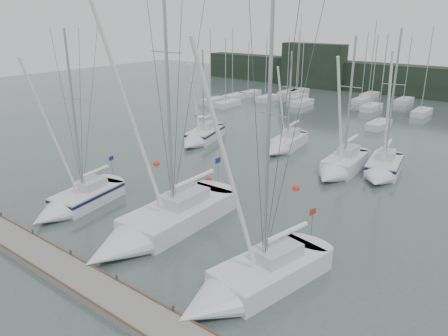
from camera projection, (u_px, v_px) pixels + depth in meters
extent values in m
plane|color=#485753|center=(149.00, 244.00, 26.52)|extent=(160.00, 160.00, 0.00)
cube|color=slate|center=(78.00, 278.00, 22.74)|extent=(24.00, 2.00, 0.40)
cube|color=black|center=(428.00, 82.00, 71.72)|extent=(90.00, 4.00, 5.00)
cube|color=black|center=(313.00, 66.00, 81.33)|extent=(12.00, 3.00, 8.00)
cube|color=silver|center=(250.00, 94.00, 73.87)|extent=(1.80, 4.50, 0.90)
cylinder|color=#A4A8AC|center=(248.00, 67.00, 71.99)|extent=(0.12, 0.12, 8.16)
cube|color=silver|center=(288.00, 93.00, 74.45)|extent=(1.80, 4.50, 0.90)
cylinder|color=#A4A8AC|center=(288.00, 64.00, 72.44)|extent=(0.12, 0.12, 8.91)
cube|color=silver|center=(379.00, 125.00, 53.18)|extent=(1.80, 4.50, 0.90)
cylinder|color=#A4A8AC|center=(383.00, 79.00, 50.94)|extent=(0.12, 0.12, 10.31)
cube|color=silver|center=(369.00, 96.00, 72.22)|extent=(1.80, 4.50, 0.90)
cylinder|color=#A4A8AC|center=(373.00, 58.00, 69.78)|extent=(0.12, 0.12, 11.46)
cube|color=silver|center=(302.00, 103.00, 66.15)|extent=(1.80, 4.50, 0.90)
cylinder|color=#A4A8AC|center=(302.00, 71.00, 64.15)|extent=(0.12, 0.12, 8.85)
cube|color=silver|center=(422.00, 113.00, 59.80)|extent=(1.80, 4.50, 0.90)
cylinder|color=#A4A8AC|center=(427.00, 69.00, 57.46)|extent=(0.12, 0.12, 10.92)
cube|color=silver|center=(213.00, 101.00, 67.66)|extent=(1.80, 4.50, 0.90)
cylinder|color=#A4A8AC|center=(210.00, 65.00, 65.42)|extent=(0.12, 0.12, 10.26)
cube|color=silver|center=(228.00, 104.00, 65.50)|extent=(1.80, 4.50, 0.90)
cylinder|color=#A4A8AC|center=(226.00, 70.00, 63.45)|extent=(0.12, 0.12, 9.14)
cube|color=silver|center=(299.00, 92.00, 75.51)|extent=(1.80, 4.50, 0.90)
cylinder|color=#A4A8AC|center=(299.00, 53.00, 72.92)|extent=(0.12, 0.12, 12.37)
cube|color=silver|center=(371.00, 108.00, 62.97)|extent=(1.80, 4.50, 0.90)
cylinder|color=#A4A8AC|center=(374.00, 71.00, 60.82)|extent=(0.12, 0.12, 9.70)
cube|color=silver|center=(234.00, 97.00, 71.15)|extent=(1.80, 4.50, 0.90)
cylinder|color=#A4A8AC|center=(233.00, 62.00, 68.92)|extent=(0.12, 0.12, 10.22)
cube|color=silver|center=(404.00, 101.00, 67.52)|extent=(1.80, 4.50, 0.90)
cylinder|color=#A4A8AC|center=(408.00, 68.00, 65.46)|extent=(0.12, 0.12, 9.20)
cube|color=silver|center=(267.00, 98.00, 69.81)|extent=(1.80, 4.50, 0.90)
cylinder|color=#A4A8AC|center=(266.00, 68.00, 67.82)|extent=(0.12, 0.12, 8.74)
cube|color=silver|center=(297.00, 98.00, 70.27)|extent=(1.80, 4.50, 0.90)
cylinder|color=#A4A8AC|center=(298.00, 64.00, 68.10)|extent=(0.12, 0.12, 9.83)
cube|color=silver|center=(362.00, 100.00, 68.18)|extent=(1.80, 4.50, 0.90)
cylinder|color=#A4A8AC|center=(365.00, 66.00, 66.03)|extent=(0.12, 0.12, 9.76)
cube|color=silver|center=(88.00, 198.00, 32.07)|extent=(3.41, 5.58, 1.33)
cone|color=silver|center=(47.00, 218.00, 28.98)|extent=(2.91, 2.63, 2.58)
cube|color=#BABABF|center=(91.00, 184.00, 32.11)|extent=(1.74, 2.30, 0.62)
cylinder|color=#A4A8AC|center=(74.00, 115.00, 29.65)|extent=(0.16, 0.16, 11.27)
cylinder|color=white|center=(96.00, 171.00, 32.34)|extent=(0.67, 2.56, 0.25)
cube|color=#0F1737|center=(87.00, 192.00, 31.92)|extent=(3.43, 5.60, 0.22)
cube|color=navy|center=(111.00, 158.00, 33.62)|extent=(0.10, 0.48, 0.32)
cube|color=silver|center=(179.00, 216.00, 29.00)|extent=(3.66, 8.15, 1.63)
cone|color=silver|center=(111.00, 252.00, 24.64)|extent=(3.55, 3.54, 3.47)
cube|color=#BABABF|center=(184.00, 197.00, 29.01)|extent=(1.98, 3.27, 0.76)
cylinder|color=#A4A8AC|center=(167.00, 81.00, 25.55)|extent=(0.20, 0.20, 16.37)
cylinder|color=white|center=(194.00, 179.00, 29.49)|extent=(0.40, 3.95, 0.30)
cube|color=navy|center=(218.00, 160.00, 31.28)|extent=(0.03, 0.59, 0.39)
cube|color=silver|center=(269.00, 273.00, 22.70)|extent=(4.13, 6.67, 1.48)
cone|color=silver|center=(202.00, 309.00, 19.98)|extent=(3.43, 3.19, 2.96)
cube|color=#BABABF|center=(277.00, 252.00, 22.64)|extent=(2.09, 2.76, 0.69)
cylinder|color=#A4A8AC|center=(268.00, 141.00, 20.00)|extent=(0.18, 0.18, 12.99)
cylinder|color=white|center=(287.00, 232.00, 22.80)|extent=(0.87, 3.03, 0.28)
cube|color=#A03015|center=(313.00, 212.00, 23.88)|extent=(0.13, 0.53, 0.36)
cube|color=silver|center=(205.00, 135.00, 48.30)|extent=(3.91, 5.99, 1.48)
cone|color=silver|center=(190.00, 145.00, 44.85)|extent=(3.03, 2.96, 2.47)
cube|color=#BABABF|center=(207.00, 125.00, 48.37)|extent=(1.92, 2.50, 0.69)
cylinder|color=#A4A8AC|center=(203.00, 91.00, 46.28)|extent=(0.18, 0.18, 8.52)
cylinder|color=white|center=(209.00, 116.00, 48.60)|extent=(1.01, 2.67, 0.28)
cube|color=#0F1737|center=(205.00, 131.00, 48.13)|extent=(3.93, 6.02, 0.25)
cube|color=silver|center=(289.00, 143.00, 45.69)|extent=(2.99, 5.55, 1.39)
cone|color=silver|center=(274.00, 152.00, 42.62)|extent=(2.60, 2.55, 2.32)
cube|color=#BABABF|center=(291.00, 132.00, 45.72)|extent=(1.54, 2.27, 0.65)
cylinder|color=#A4A8AC|center=(290.00, 96.00, 43.70)|extent=(0.17, 0.17, 8.62)
cylinder|color=white|center=(294.00, 123.00, 45.93)|extent=(0.60, 2.60, 0.26)
cube|color=silver|center=(345.00, 165.00, 38.92)|extent=(2.85, 5.66, 1.60)
cone|color=silver|center=(328.00, 177.00, 35.87)|extent=(2.68, 2.50, 2.56)
cube|color=#BABABF|center=(348.00, 150.00, 38.94)|extent=(1.52, 2.28, 0.75)
cylinder|color=#A4A8AC|center=(350.00, 99.00, 36.63)|extent=(0.19, 0.19, 10.24)
cylinder|color=white|center=(352.00, 139.00, 39.06)|extent=(0.44, 2.72, 0.30)
cube|color=silver|center=(384.00, 167.00, 38.32)|extent=(3.38, 5.41, 1.47)
cone|color=silver|center=(377.00, 180.00, 35.32)|extent=(2.88, 2.57, 2.54)
cube|color=#BABABF|center=(387.00, 154.00, 38.36)|extent=(1.73, 2.23, 0.68)
cylinder|color=#A4A8AC|center=(393.00, 98.00, 35.94)|extent=(0.18, 0.18, 10.96)
cylinder|color=white|center=(389.00, 143.00, 38.50)|extent=(0.70, 2.48, 0.27)
cube|color=#0F1737|center=(385.00, 162.00, 38.15)|extent=(3.40, 5.43, 0.24)
sphere|color=red|center=(209.00, 179.00, 36.78)|extent=(0.47, 0.47, 0.47)
sphere|color=red|center=(296.00, 189.00, 34.82)|extent=(0.60, 0.60, 0.60)
sphere|color=red|center=(157.00, 164.00, 40.48)|extent=(0.62, 0.62, 0.62)
ellipsoid|color=white|center=(201.00, 117.00, 22.62)|extent=(0.37, 0.51, 0.21)
cube|color=gray|center=(198.00, 116.00, 22.84)|extent=(0.49, 0.29, 0.11)
cube|color=gray|center=(203.00, 118.00, 22.38)|extent=(0.49, 0.29, 0.11)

